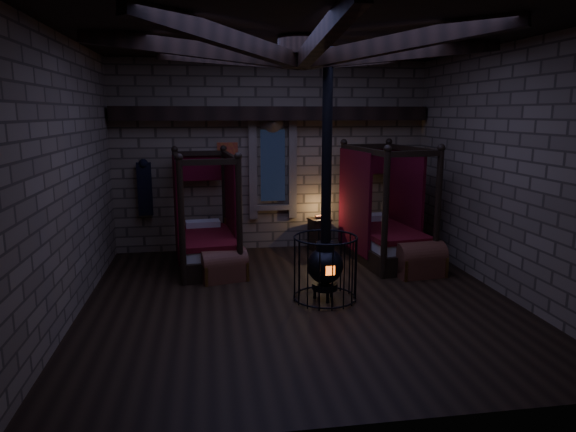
{
  "coord_description": "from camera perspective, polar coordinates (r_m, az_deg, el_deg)",
  "views": [
    {
      "loc": [
        -1.44,
        -7.95,
        3.07
      ],
      "look_at": [
        -0.1,
        0.6,
        1.32
      ],
      "focal_mm": 32.0,
      "sensor_mm": 36.0,
      "label": 1
    }
  ],
  "objects": [
    {
      "name": "trunk_left",
      "position": [
        9.64,
        -7.18,
        -5.54
      ],
      "size": [
        0.93,
        0.71,
        0.61
      ],
      "rotation": [
        0.0,
        0.0,
        0.24
      ],
      "color": "brown",
      "rests_on": "ground"
    },
    {
      "name": "trunk_right",
      "position": [
        10.14,
        14.38,
        -4.8
      ],
      "size": [
        0.98,
        0.69,
        0.67
      ],
      "rotation": [
        0.0,
        0.0,
        0.12
      ],
      "color": "brown",
      "rests_on": "ground"
    },
    {
      "name": "nightstand_left",
      "position": [
        11.41,
        -6.84,
        -2.5
      ],
      "size": [
        0.43,
        0.41,
        0.81
      ],
      "rotation": [
        0.0,
        0.0,
        0.05
      ],
      "color": "black",
      "rests_on": "ground"
    },
    {
      "name": "stove",
      "position": [
        8.51,
        4.15,
        -5.16
      ],
      "size": [
        1.06,
        1.06,
        4.05
      ],
      "rotation": [
        0.0,
        0.0,
        0.07
      ],
      "color": "black",
      "rests_on": "ground"
    },
    {
      "name": "nightstand_right",
      "position": [
        11.65,
        3.49,
        -1.99
      ],
      "size": [
        0.54,
        0.52,
        0.79
      ],
      "rotation": [
        0.0,
        0.0,
        0.23
      ],
      "color": "black",
      "rests_on": "ground"
    },
    {
      "name": "bed_left",
      "position": [
        10.52,
        -9.09,
        -2.52
      ],
      "size": [
        1.34,
        2.27,
        2.27
      ],
      "rotation": [
        0.0,
        0.0,
        0.09
      ],
      "color": "black",
      "rests_on": "ground"
    },
    {
      "name": "room",
      "position": [
        8.2,
        1.3,
        16.15
      ],
      "size": [
        7.02,
        7.02,
        4.29
      ],
      "color": "black",
      "rests_on": "ground"
    },
    {
      "name": "bed_right",
      "position": [
        11.0,
        10.53,
        -1.8
      ],
      "size": [
        1.44,
        2.4,
        2.38
      ],
      "rotation": [
        0.0,
        0.0,
        0.11
      ],
      "color": "black",
      "rests_on": "ground"
    }
  ]
}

